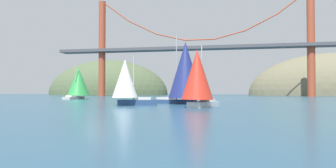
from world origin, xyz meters
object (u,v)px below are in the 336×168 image
(sailboat_navy_sail, at_px, (185,71))
(sailboat_green_sail, at_px, (78,82))
(sailboat_scarlet_sail, at_px, (198,77))
(sailboat_white_mainsail, at_px, (126,81))

(sailboat_navy_sail, relative_size, sailboat_green_sail, 1.19)
(sailboat_navy_sail, xyz_separation_m, sailboat_scarlet_sail, (3.16, -10.61, -1.41))
(sailboat_white_mainsail, relative_size, sailboat_green_sail, 0.76)
(sailboat_scarlet_sail, bearing_deg, sailboat_navy_sail, 106.60)
(sailboat_white_mainsail, height_order, sailboat_green_sail, sailboat_green_sail)
(sailboat_scarlet_sail, height_order, sailboat_green_sail, sailboat_green_sail)
(sailboat_navy_sail, relative_size, sailboat_scarlet_sail, 1.43)
(sailboat_scarlet_sail, relative_size, sailboat_green_sail, 0.83)
(sailboat_scarlet_sail, distance_m, sailboat_green_sail, 49.91)
(sailboat_white_mainsail, bearing_deg, sailboat_green_sail, 127.02)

